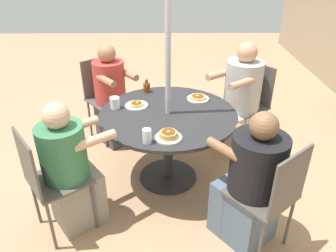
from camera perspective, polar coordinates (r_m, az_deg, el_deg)
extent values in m
plane|color=tan|center=(3.33, 0.00, -8.81)|extent=(12.00, 12.00, 0.00)
cylinder|color=#28282B|center=(3.32, 0.00, -8.70)|extent=(0.56, 0.56, 0.01)
cylinder|color=#28282B|center=(3.13, 0.00, -3.85)|extent=(0.09, 0.09, 0.69)
cylinder|color=#28282B|center=(2.95, 0.00, 2.01)|extent=(1.24, 1.24, 0.03)
cylinder|color=#ADADB2|center=(2.74, 0.00, 12.07)|extent=(0.05, 0.05, 2.48)
cylinder|color=#514C47|center=(2.62, 9.55, -15.27)|extent=(0.02, 0.02, 0.47)
cylinder|color=#514C47|center=(2.83, 14.38, -11.86)|extent=(0.02, 0.02, 0.47)
cylinder|color=#514C47|center=(2.48, 15.83, -19.30)|extent=(0.02, 0.02, 0.47)
cylinder|color=#514C47|center=(2.70, 20.36, -15.28)|extent=(0.02, 0.02, 0.47)
cube|color=#514C47|center=(2.49, 15.77, -11.33)|extent=(0.57, 0.57, 0.02)
cube|color=#514C47|center=(2.28, 20.50, -9.19)|extent=(0.26, 0.31, 0.44)
cube|color=slate|center=(2.70, 13.00, -14.09)|extent=(0.55, 0.54, 0.47)
cylinder|color=black|center=(2.38, 15.32, -6.63)|extent=(0.39, 0.39, 0.46)
sphere|color=brown|center=(2.22, 16.38, 0.02)|extent=(0.19, 0.19, 0.19)
cylinder|color=brown|center=(2.30, 9.73, -4.03)|extent=(0.27, 0.23, 0.07)
cylinder|color=brown|center=(2.52, 14.51, -1.48)|extent=(0.27, 0.23, 0.07)
cylinder|color=#514C47|center=(3.60, 12.91, -1.89)|extent=(0.02, 0.02, 0.47)
cylinder|color=#514C47|center=(3.80, 9.03, 0.26)|extent=(0.02, 0.02, 0.47)
cylinder|color=#514C47|center=(3.84, 16.36, -0.26)|extent=(0.02, 0.02, 0.47)
cylinder|color=#514C47|center=(4.03, 12.55, 1.69)|extent=(0.02, 0.02, 0.47)
cube|color=#514C47|center=(3.70, 13.12, 3.28)|extent=(0.57, 0.57, 0.02)
cube|color=#514C47|center=(3.75, 15.51, 7.16)|extent=(0.32, 0.24, 0.44)
cube|color=beige|center=(3.73, 11.51, -0.53)|extent=(0.53, 0.54, 0.47)
cylinder|color=#B2B2B2|center=(3.56, 12.94, 6.79)|extent=(0.39, 0.39, 0.54)
sphere|color=tan|center=(3.44, 13.62, 12.37)|extent=(0.21, 0.21, 0.21)
cylinder|color=tan|center=(3.27, 12.81, 7.28)|extent=(0.25, 0.31, 0.07)
cylinder|color=tan|center=(3.46, 8.97, 8.90)|extent=(0.25, 0.31, 0.07)
cylinder|color=#514C47|center=(3.87, -6.50, 1.08)|extent=(0.02, 0.02, 0.47)
cylinder|color=#514C47|center=(3.72, -10.88, -0.59)|extent=(0.02, 0.02, 0.47)
cylinder|color=#514C47|center=(4.14, -9.27, 2.79)|extent=(0.02, 0.02, 0.47)
cylinder|color=#514C47|center=(3.99, -13.46, 1.30)|extent=(0.02, 0.02, 0.47)
cube|color=#514C47|center=(3.82, -10.34, 4.41)|extent=(0.58, 0.58, 0.02)
cube|color=#514C47|center=(3.89, -12.16, 8.35)|extent=(0.26, 0.31, 0.44)
cube|color=#3D3D42|center=(3.84, -9.15, 0.60)|extent=(0.49, 0.48, 0.47)
cylinder|color=#B73833|center=(3.68, -10.17, 7.41)|extent=(0.34, 0.34, 0.48)
sphere|color=#A3704C|center=(3.57, -10.63, 12.31)|extent=(0.19, 0.19, 0.19)
cylinder|color=#A3704C|center=(3.57, -6.89, 8.92)|extent=(0.27, 0.24, 0.07)
cylinder|color=#A3704C|center=(3.43, -10.72, 7.78)|extent=(0.27, 0.24, 0.07)
cylinder|color=#514C47|center=(2.98, -15.72, -9.68)|extent=(0.02, 0.02, 0.47)
cylinder|color=#514C47|center=(2.73, -12.67, -13.46)|extent=(0.02, 0.02, 0.47)
cylinder|color=#514C47|center=(2.91, -22.06, -11.99)|extent=(0.02, 0.02, 0.47)
cylinder|color=#514C47|center=(2.65, -19.62, -16.17)|extent=(0.02, 0.02, 0.47)
cube|color=#514C47|center=(2.66, -18.31, -8.83)|extent=(0.57, 0.57, 0.02)
cube|color=#514C47|center=(2.49, -23.27, -6.16)|extent=(0.32, 0.25, 0.44)
cube|color=gray|center=(2.83, -15.42, -11.93)|extent=(0.48, 0.49, 0.47)
cylinder|color=#38754C|center=(2.55, -17.82, -4.52)|extent=(0.35, 0.35, 0.45)
sphere|color=#DBA884|center=(2.40, -18.94, 1.73)|extent=(0.19, 0.19, 0.19)
cylinder|color=#DBA884|center=(2.67, -15.37, 0.08)|extent=(0.26, 0.30, 0.07)
cylinder|color=#DBA884|center=(2.44, -12.67, -2.45)|extent=(0.26, 0.30, 0.07)
cylinder|color=white|center=(3.21, 5.23, 4.76)|extent=(0.21, 0.21, 0.01)
cylinder|color=tan|center=(3.20, 5.15, 4.93)|extent=(0.16, 0.16, 0.01)
cylinder|color=tan|center=(3.20, 5.23, 5.10)|extent=(0.16, 0.16, 0.01)
ellipsoid|color=brown|center=(3.20, 5.26, 5.23)|extent=(0.12, 0.11, 0.00)
cube|color=#F4E084|center=(3.19, 5.11, 5.29)|extent=(0.03, 0.03, 0.01)
cylinder|color=white|center=(3.08, -5.48, 3.57)|extent=(0.21, 0.21, 0.01)
cylinder|color=tan|center=(3.07, -5.51, 3.75)|extent=(0.13, 0.13, 0.01)
cylinder|color=tan|center=(3.07, -5.54, 3.93)|extent=(0.14, 0.14, 0.01)
ellipsoid|color=brown|center=(3.06, -5.51, 4.04)|extent=(0.10, 0.10, 0.00)
cube|color=#F4E084|center=(3.05, -5.38, 4.09)|extent=(0.02, 0.02, 0.01)
cylinder|color=white|center=(2.55, -0.01, -2.05)|extent=(0.21, 0.21, 0.01)
cylinder|color=tan|center=(2.54, -0.09, -1.81)|extent=(0.15, 0.15, 0.01)
cylinder|color=tan|center=(2.54, -0.03, -1.51)|extent=(0.15, 0.15, 0.01)
cylinder|color=tan|center=(2.54, 0.06, -1.30)|extent=(0.15, 0.15, 0.01)
cylinder|color=tan|center=(2.53, -0.02, -1.17)|extent=(0.14, 0.14, 0.01)
ellipsoid|color=brown|center=(2.52, -0.01, -0.99)|extent=(0.12, 0.11, 0.00)
cube|color=#F4E084|center=(2.51, 0.02, -0.97)|extent=(0.02, 0.02, 0.01)
cylinder|color=brown|center=(3.36, -3.72, 6.69)|extent=(0.07, 0.07, 0.09)
cylinder|color=brown|center=(3.34, -3.76, 7.75)|extent=(0.03, 0.03, 0.04)
torus|color=brown|center=(3.33, -3.76, 6.71)|extent=(0.05, 0.01, 0.05)
cylinder|color=white|center=(3.05, -9.23, 3.94)|extent=(0.09, 0.09, 0.10)
cylinder|color=white|center=(3.03, -9.31, 4.84)|extent=(0.09, 0.09, 0.01)
cylinder|color=silver|center=(2.48, -3.69, -1.75)|extent=(0.07, 0.07, 0.12)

